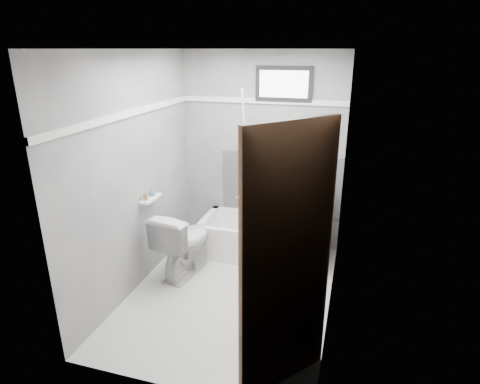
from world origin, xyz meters
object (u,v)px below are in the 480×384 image
at_px(soap_bottle_b, 152,191).
at_px(bathtub, 262,238).
at_px(toilet, 184,243).
at_px(office_chair, 300,206).
at_px(soap_bottle_a, 146,195).
at_px(door, 320,295).

bearing_deg(soap_bottle_b, bathtub, 34.44).
relative_size(toilet, soap_bottle_b, 8.25).
xyz_separation_m(office_chair, toilet, (-1.18, -0.70, -0.31)).
bearing_deg(toilet, office_chair, -139.74).
xyz_separation_m(office_chair, soap_bottle_a, (-1.50, -0.89, 0.29)).
bearing_deg(bathtub, office_chair, 3.44).
bearing_deg(door, office_chair, 100.74).
distance_m(toilet, soap_bottle_a, 0.70).
bearing_deg(office_chair, toilet, -155.42).
bearing_deg(bathtub, toilet, -137.22).
bearing_deg(bathtub, soap_bottle_b, -145.56).
xyz_separation_m(soap_bottle_a, soap_bottle_b, (0.00, 0.14, -0.01)).
bearing_deg(soap_bottle_b, office_chair, 26.55).
height_order(office_chair, door, door).
bearing_deg(bathtub, door, -68.53).
relative_size(bathtub, soap_bottle_b, 16.21).
bearing_deg(door, bathtub, 111.47).
distance_m(office_chair, toilet, 1.40).
bearing_deg(soap_bottle_b, toilet, 7.92).
bearing_deg(toilet, soap_bottle_b, 17.30).
xyz_separation_m(toilet, door, (1.60, -1.53, 0.63)).
distance_m(toilet, door, 2.30).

